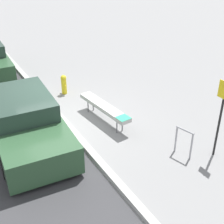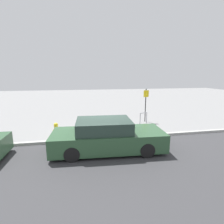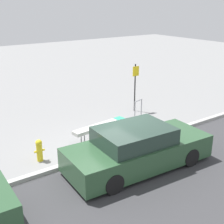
{
  "view_description": "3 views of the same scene",
  "coord_description": "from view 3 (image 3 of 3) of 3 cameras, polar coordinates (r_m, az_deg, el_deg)",
  "views": [
    {
      "loc": [
        8.3,
        -3.02,
        5.21
      ],
      "look_at": [
        1.45,
        0.94,
        0.88
      ],
      "focal_mm": 50.0,
      "sensor_mm": 36.0,
      "label": 1
    },
    {
      "loc": [
        -0.91,
        -8.35,
        3.26
      ],
      "look_at": [
        0.99,
        1.71,
        1.05
      ],
      "focal_mm": 28.0,
      "sensor_mm": 36.0,
      "label": 2
    },
    {
      "loc": [
        -5.61,
        -8.09,
        5.05
      ],
      "look_at": [
        1.19,
        1.45,
        0.87
      ],
      "focal_mm": 50.0,
      "sensor_mm": 36.0,
      "label": 3
    }
  ],
  "objects": [
    {
      "name": "bike_rack",
      "position": [
        14.27,
        4.81,
        0.96
      ],
      "size": [
        0.55,
        0.18,
        0.83
      ],
      "rotation": [
        0.0,
        0.0,
        0.24
      ],
      "color": "#99999E",
      "rests_on": "ground_plane"
    },
    {
      "name": "parked_car_near",
      "position": [
        9.97,
        4.7,
        -6.73
      ],
      "size": [
        4.85,
        2.13,
        1.39
      ],
      "rotation": [
        0.0,
        0.0,
        -0.06
      ],
      "color": "black",
      "rests_on": "ground_plane"
    },
    {
      "name": "ground_plane",
      "position": [
        11.07,
        -0.65,
        -7.53
      ],
      "size": [
        60.0,
        60.0,
        0.0
      ],
      "primitive_type": "plane",
      "color": "gray"
    },
    {
      "name": "curb",
      "position": [
        11.04,
        -0.65,
        -7.23
      ],
      "size": [
        60.0,
        0.2,
        0.13
      ],
      "color": "#A8A8A3",
      "rests_on": "ground_plane"
    },
    {
      "name": "fire_hydrant",
      "position": [
        10.68,
        -13.15,
        -6.71
      ],
      "size": [
        0.36,
        0.22,
        0.77
      ],
      "color": "gold",
      "rests_on": "ground_plane"
    },
    {
      "name": "bench",
      "position": [
        12.01,
        -2.15,
        -2.61
      ],
      "size": [
        2.41,
        0.62,
        0.59
      ],
      "rotation": [
        0.0,
        0.0,
        0.1
      ],
      "color": "#515156",
      "rests_on": "ground_plane"
    },
    {
      "name": "sign_post",
      "position": [
        14.84,
        4.26,
        5.26
      ],
      "size": [
        0.36,
        0.08,
        2.3
      ],
      "color": "black",
      "rests_on": "ground_plane"
    }
  ]
}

